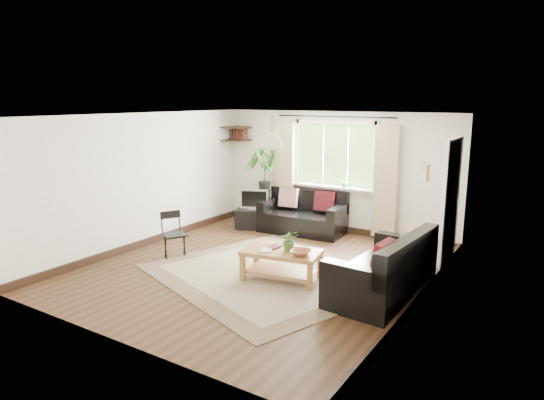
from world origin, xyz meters
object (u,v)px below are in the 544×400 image
Objects in this scene: sofa_back at (302,213)px; folding_chair at (175,236)px; tv_stand at (254,219)px; palm_stand at (264,187)px; sofa_right at (382,266)px; coffee_table at (282,265)px.

sofa_back reaches higher than folding_chair.
folding_chair is at bearing -115.17° from tv_stand.
folding_chair is (-0.08, -2.64, -0.44)m from palm_stand.
sofa_right is 1.09× the size of palm_stand.
sofa_back is 2.17× the size of folding_chair.
sofa_back reaches higher than tv_stand.
coffee_table is at bearing -76.21° from sofa_right.
tv_stand is 0.72m from palm_stand.
palm_stand is (-1.99, 2.57, 0.59)m from coffee_table.
sofa_back is at bearing 112.29° from coffee_table.
sofa_right is at bearing -53.19° from tv_stand.
folding_chair is at bearing -80.65° from sofa_right.
sofa_back is 1.04m from tv_stand.
folding_chair is (-0.06, -2.28, 0.19)m from tv_stand.
tv_stand is (-0.99, -0.27, -0.19)m from sofa_back.
folding_chair is at bearing -117.38° from sofa_back.
palm_stand reaches higher than coffee_table.
sofa_back is at bearing -8.47° from tv_stand.
coffee_table is at bearing -60.27° from folding_chair.
folding_chair is (-2.07, -0.07, 0.16)m from coffee_table.
sofa_right reaches higher than folding_chair.
coffee_table is at bearing -71.30° from tv_stand.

